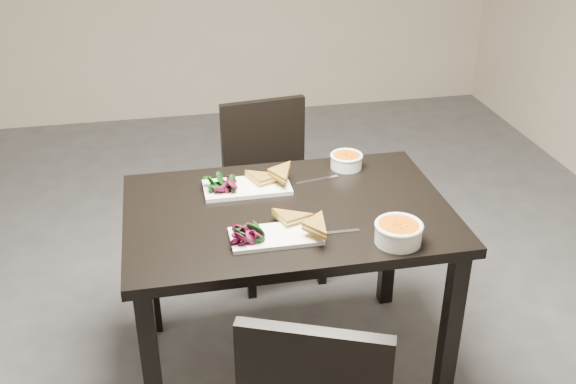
# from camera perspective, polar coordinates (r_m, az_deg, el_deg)

# --- Properties ---
(ground) EXTENTS (5.00, 5.00, 0.00)m
(ground) POSITION_cam_1_polar(r_m,az_deg,el_deg) (3.24, -6.80, -9.78)
(ground) COLOR #47474C
(ground) RESTS_ON ground
(table) EXTENTS (1.20, 0.80, 0.75)m
(table) POSITION_cam_1_polar(r_m,az_deg,el_deg) (2.54, -0.00, -3.36)
(table) COLOR black
(table) RESTS_ON ground
(chair_far) EXTENTS (0.47, 0.47, 0.85)m
(chair_far) POSITION_cam_1_polar(r_m,az_deg,el_deg) (3.29, -1.49, 1.13)
(chair_far) COLOR black
(chair_far) RESTS_ON ground
(plate_near) EXTENTS (0.31, 0.16, 0.02)m
(plate_near) POSITION_cam_1_polar(r_m,az_deg,el_deg) (2.31, -1.06, -3.77)
(plate_near) COLOR white
(plate_near) RESTS_ON table
(sandwich_near) EXTENTS (0.18, 0.16, 0.05)m
(sandwich_near) POSITION_cam_1_polar(r_m,az_deg,el_deg) (2.31, 0.45, -2.71)
(sandwich_near) COLOR #AA7E23
(sandwich_near) RESTS_ON plate_near
(salad_near) EXTENTS (0.10, 0.09, 0.04)m
(salad_near) POSITION_cam_1_polar(r_m,az_deg,el_deg) (2.28, -3.54, -3.40)
(salad_near) COLOR black
(salad_near) RESTS_ON plate_near
(soup_bowl_near) EXTENTS (0.17, 0.17, 0.07)m
(soup_bowl_near) POSITION_cam_1_polar(r_m,az_deg,el_deg) (2.30, 9.35, -3.33)
(soup_bowl_near) COLOR white
(soup_bowl_near) RESTS_ON table
(cutlery_near) EXTENTS (0.18, 0.02, 0.00)m
(cutlery_near) POSITION_cam_1_polar(r_m,az_deg,el_deg) (2.35, 3.93, -3.43)
(cutlery_near) COLOR silver
(cutlery_near) RESTS_ON table
(plate_far) EXTENTS (0.34, 0.17, 0.02)m
(plate_far) POSITION_cam_1_polar(r_m,az_deg,el_deg) (2.62, -3.50, 0.40)
(plate_far) COLOR white
(plate_far) RESTS_ON table
(sandwich_far) EXTENTS (0.20, 0.18, 0.05)m
(sandwich_far) POSITION_cam_1_polar(r_m,az_deg,el_deg) (2.60, -2.05, 1.07)
(sandwich_far) COLOR #AA7E23
(sandwich_far) RESTS_ON plate_far
(salad_far) EXTENTS (0.10, 0.09, 0.05)m
(salad_far) POSITION_cam_1_polar(r_m,az_deg,el_deg) (2.60, -5.69, 0.81)
(salad_far) COLOR black
(salad_far) RESTS_ON plate_far
(soup_bowl_far) EXTENTS (0.14, 0.14, 0.06)m
(soup_bowl_far) POSITION_cam_1_polar(r_m,az_deg,el_deg) (2.79, 4.97, 2.72)
(soup_bowl_far) COLOR white
(soup_bowl_far) RESTS_ON table
(cutlery_far) EXTENTS (0.18, 0.05, 0.00)m
(cutlery_far) POSITION_cam_1_polar(r_m,az_deg,el_deg) (2.69, 2.48, 1.04)
(cutlery_far) COLOR silver
(cutlery_far) RESTS_ON table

